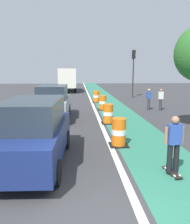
# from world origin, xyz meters

# --- Properties ---
(ground_plane) EXTENTS (100.00, 100.00, 0.00)m
(ground_plane) POSITION_xyz_m (0.00, 0.00, 0.00)
(ground_plane) COLOR #38383A
(bike_lane_strip) EXTENTS (2.50, 80.00, 0.01)m
(bike_lane_strip) POSITION_xyz_m (2.40, 12.00, 0.00)
(bike_lane_strip) COLOR #2D755B
(bike_lane_strip) RESTS_ON ground
(lane_divider_stripe) EXTENTS (0.20, 80.00, 0.01)m
(lane_divider_stripe) POSITION_xyz_m (0.90, 12.00, 0.01)
(lane_divider_stripe) COLOR silver
(lane_divider_stripe) RESTS_ON ground
(skateboarder_on_lane) EXTENTS (0.57, 0.82, 1.69)m
(skateboarder_on_lane) POSITION_xyz_m (2.29, 1.79, 0.91)
(skateboarder_on_lane) COLOR black
(skateboarder_on_lane) RESTS_ON ground
(parked_suv_nearest) EXTENTS (2.06, 4.67, 2.04)m
(parked_suv_nearest) POSITION_xyz_m (-1.73, 2.86, 1.04)
(parked_suv_nearest) COLOR navy
(parked_suv_nearest) RESTS_ON ground
(parked_suv_second) EXTENTS (1.96, 4.62, 2.04)m
(parked_suv_second) POSITION_xyz_m (-1.89, 9.80, 1.04)
(parked_suv_second) COLOR #9EA0A5
(parked_suv_second) RESTS_ON ground
(traffic_barrel_front) EXTENTS (0.73, 0.73, 1.09)m
(traffic_barrel_front) POSITION_xyz_m (1.22, 4.38, 0.53)
(traffic_barrel_front) COLOR orange
(traffic_barrel_front) RESTS_ON ground
(traffic_barrel_mid) EXTENTS (0.73, 0.73, 1.09)m
(traffic_barrel_mid) POSITION_xyz_m (1.30, 8.21, 0.53)
(traffic_barrel_mid) COLOR orange
(traffic_barrel_mid) RESTS_ON ground
(traffic_barrel_back) EXTENTS (0.73, 0.73, 1.09)m
(traffic_barrel_back) POSITION_xyz_m (1.49, 12.70, 0.53)
(traffic_barrel_back) COLOR orange
(traffic_barrel_back) RESTS_ON ground
(traffic_barrel_far) EXTENTS (0.73, 0.73, 1.09)m
(traffic_barrel_far) POSITION_xyz_m (1.34, 16.91, 0.53)
(traffic_barrel_far) COLOR orange
(traffic_barrel_far) RESTS_ON ground
(delivery_truck_down_block) EXTENTS (2.48, 7.64, 3.23)m
(delivery_truck_down_block) POSITION_xyz_m (-1.84, 28.62, 1.85)
(delivery_truck_down_block) COLOR silver
(delivery_truck_down_block) RESTS_ON ground
(traffic_light_corner) EXTENTS (0.41, 0.32, 5.10)m
(traffic_light_corner) POSITION_xyz_m (5.61, 20.30, 3.50)
(traffic_light_corner) COLOR #2D2D2D
(traffic_light_corner) RESTS_ON ground
(pedestrian_crossing) EXTENTS (0.34, 0.20, 1.61)m
(pedestrian_crossing) POSITION_xyz_m (5.73, 12.09, 0.86)
(pedestrian_crossing) COLOR #33333D
(pedestrian_crossing) RESTS_ON ground
(pedestrian_waiting) EXTENTS (0.34, 0.20, 1.61)m
(pedestrian_waiting) POSITION_xyz_m (4.90, 12.32, 0.86)
(pedestrian_waiting) COLOR #33333D
(pedestrian_waiting) RESTS_ON ground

